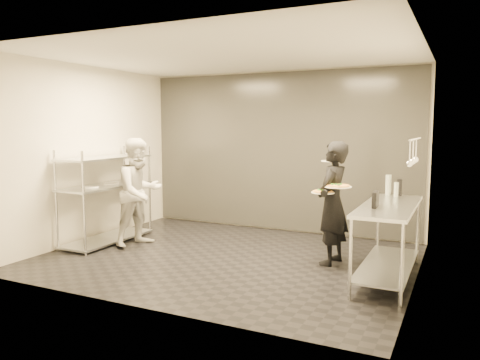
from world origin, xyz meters
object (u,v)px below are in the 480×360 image
at_px(pass_rack, 106,194).
at_px(waiter, 332,203).
at_px(pizza_plate_far, 338,186).
at_px(bottle_clear, 396,189).
at_px(bottle_dark, 399,187).
at_px(pizza_plate_near, 323,192).
at_px(pos_monitor, 376,199).
at_px(bottle_green, 388,185).
at_px(salad_plate, 330,160).
at_px(chef, 140,192).
at_px(prep_counter, 388,229).

height_order(pass_rack, waiter, waiter).
height_order(pizza_plate_far, bottle_clear, pizza_plate_far).
relative_size(pass_rack, bottle_dark, 7.18).
xyz_separation_m(pizza_plate_near, pizza_plate_far, (0.18, 0.04, 0.08)).
relative_size(pizza_plate_far, bottle_clear, 1.83).
bearing_deg(pizza_plate_far, pos_monitor, -38.31).
xyz_separation_m(pizza_plate_near, bottle_clear, (0.84, 0.54, 0.01)).
xyz_separation_m(waiter, bottle_green, (0.65, 0.43, 0.23)).
xyz_separation_m(salad_plate, bottle_dark, (0.92, 0.10, -0.35)).
xyz_separation_m(pizza_plate_near, salad_plate, (-0.06, 0.55, 0.38)).
bearing_deg(bottle_clear, bottle_dark, 76.02).
height_order(chef, pizza_plate_far, chef).
distance_m(waiter, pizza_plate_far, 0.33).
distance_m(pass_rack, bottle_dark, 4.43).
distance_m(pass_rack, waiter, 3.57).
bearing_deg(bottle_dark, prep_counter, -91.04).
bearing_deg(salad_plate, pos_monitor, -50.03).
bearing_deg(prep_counter, pizza_plate_far, 164.25).
relative_size(pizza_plate_near, bottle_clear, 1.56).
xyz_separation_m(chef, pizza_plate_near, (2.88, 0.08, 0.17)).
height_order(chef, salad_plate, chef).
height_order(prep_counter, bottle_green, bottle_green).
relative_size(pos_monitor, bottle_green, 0.91).
height_order(pizza_plate_near, pos_monitor, pos_monitor).
relative_size(pass_rack, salad_plate, 6.47).
height_order(waiter, bottle_green, waiter).
height_order(pass_rack, bottle_clear, pass_rack).
xyz_separation_m(pizza_plate_far, bottle_green, (0.54, 0.61, -0.03)).
bearing_deg(pos_monitor, bottle_green, 88.92).
height_order(bottle_clear, bottle_dark, bottle_dark).
bearing_deg(bottle_green, pos_monitor, -89.45).
distance_m(pos_monitor, bottle_dark, 1.05).
bearing_deg(pizza_plate_far, chef, -177.81).
relative_size(prep_counter, waiter, 1.09).
bearing_deg(pizza_plate_far, waiter, 121.27).
height_order(pizza_plate_far, bottle_green, bottle_green).
distance_m(pass_rack, prep_counter, 4.33).
relative_size(pos_monitor, bottle_dark, 1.13).
xyz_separation_m(prep_counter, bottle_clear, (-0.01, 0.69, 0.39)).
xyz_separation_m(pos_monitor, bottle_dark, (0.13, 1.05, 0.02)).
height_order(prep_counter, pos_monitor, pos_monitor).
bearing_deg(pos_monitor, prep_counter, 62.32).
distance_m(prep_counter, bottle_clear, 0.79).
bearing_deg(pizza_plate_near, bottle_dark, 36.99).
xyz_separation_m(pass_rack, pizza_plate_far, (3.66, 0.19, 0.31)).
xyz_separation_m(prep_counter, chef, (-3.73, 0.07, 0.21)).
relative_size(waiter, bottle_green, 5.99).
bearing_deg(prep_counter, salad_plate, 142.58).
relative_size(waiter, pos_monitor, 6.57).
bearing_deg(bottle_dark, salad_plate, -173.52).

